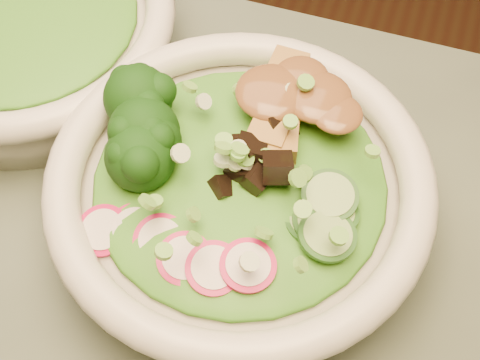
% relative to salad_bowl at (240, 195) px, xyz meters
% --- Properties ---
extents(salad_bowl, '(0.26, 0.26, 0.07)m').
position_rel_salad_bowl_xyz_m(salad_bowl, '(0.00, 0.00, 0.00)').
color(salad_bowl, beige).
rests_on(salad_bowl, dining_table).
extents(side_bowl, '(0.25, 0.25, 0.07)m').
position_rel_salad_bowl_xyz_m(side_bowl, '(-0.21, 0.09, -0.00)').
color(side_bowl, beige).
rests_on(side_bowl, dining_table).
extents(lettuce_bed, '(0.19, 0.19, 0.02)m').
position_rel_salad_bowl_xyz_m(lettuce_bed, '(0.00, -0.00, 0.02)').
color(lettuce_bed, '#2D6916').
rests_on(lettuce_bed, salad_bowl).
extents(side_lettuce, '(0.16, 0.16, 0.02)m').
position_rel_salad_bowl_xyz_m(side_lettuce, '(-0.21, 0.09, 0.02)').
color(side_lettuce, '#2D6916').
rests_on(side_lettuce, side_bowl).
extents(broccoli_florets, '(0.09, 0.08, 0.04)m').
position_rel_salad_bowl_xyz_m(broccoli_florets, '(-0.06, 0.01, 0.04)').
color(broccoli_florets, black).
rests_on(broccoli_florets, salad_bowl).
extents(radish_slices, '(0.11, 0.06, 0.02)m').
position_rel_salad_bowl_xyz_m(radish_slices, '(-0.01, -0.06, 0.02)').
color(radish_slices, '#B10D43').
rests_on(radish_slices, salad_bowl).
extents(cucumber_slices, '(0.08, 0.08, 0.03)m').
position_rel_salad_bowl_xyz_m(cucumber_slices, '(0.06, -0.02, 0.03)').
color(cucumber_slices, '#7DA95D').
rests_on(cucumber_slices, salad_bowl).
extents(mushroom_heap, '(0.08, 0.08, 0.04)m').
position_rel_salad_bowl_xyz_m(mushroom_heap, '(0.00, 0.01, 0.03)').
color(mushroom_heap, black).
rests_on(mushroom_heap, salad_bowl).
extents(tofu_cubes, '(0.10, 0.08, 0.03)m').
position_rel_salad_bowl_xyz_m(tofu_cubes, '(0.02, 0.06, 0.03)').
color(tofu_cubes, olive).
rests_on(tofu_cubes, salad_bowl).
extents(peanut_sauce, '(0.07, 0.05, 0.02)m').
position_rel_salad_bowl_xyz_m(peanut_sauce, '(0.02, 0.06, 0.04)').
color(peanut_sauce, brown).
rests_on(peanut_sauce, tofu_cubes).
extents(scallion_garnish, '(0.18, 0.18, 0.02)m').
position_rel_salad_bowl_xyz_m(scallion_garnish, '(0.00, -0.00, 0.04)').
color(scallion_garnish, '#6CB13E').
rests_on(scallion_garnish, salad_bowl).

